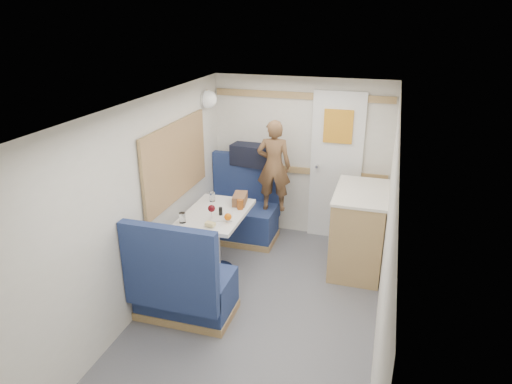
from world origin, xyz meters
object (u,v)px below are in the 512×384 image
(galley_counter, at_px, (358,229))
(duffel_bag, at_px, (253,155))
(orange_fruit, at_px, (228,217))
(bread_loaf, at_px, (240,199))
(dome_light, at_px, (208,99))
(tray, at_px, (221,215))
(dinette_table, at_px, (216,225))
(bench_far, at_px, (242,216))
(person, at_px, (274,166))
(cheese_block, at_px, (210,224))
(tumbler_left, at_px, (182,218))
(tumbler_mid, at_px, (212,197))
(beer_glass, at_px, (240,204))
(pepper_grinder, at_px, (221,212))
(wine_glass, at_px, (212,209))
(bench_near, at_px, (183,290))

(galley_counter, distance_m, duffel_bag, 1.60)
(orange_fruit, xyz_separation_m, bread_loaf, (-0.04, 0.49, -0.00))
(dome_light, bearing_deg, tray, -62.35)
(dinette_table, height_order, bench_far, bench_far)
(person, distance_m, cheese_block, 1.28)
(duffel_bag, height_order, tumbler_left, duffel_bag)
(dome_light, bearing_deg, tumbler_mid, -67.11)
(bench_far, relative_size, bread_loaf, 4.11)
(duffel_bag, height_order, beer_glass, duffel_bag)
(duffel_bag, xyz_separation_m, bread_loaf, (0.09, -0.82, -0.26))
(galley_counter, relative_size, person, 0.83)
(bench_far, xyz_separation_m, tumbler_mid, (-0.15, -0.59, 0.47))
(duffel_bag, xyz_separation_m, tumbler_mid, (-0.23, -0.85, -0.26))
(pepper_grinder, bearing_deg, bench_far, 95.50)
(cheese_block, bearing_deg, duffel_bag, 90.12)
(duffel_bag, xyz_separation_m, wine_glass, (-0.04, -1.32, -0.19))
(wine_glass, distance_m, tumbler_mid, 0.51)
(duffel_bag, relative_size, tumbler_left, 5.11)
(dinette_table, distance_m, tumbler_left, 0.46)
(bench_far, bearing_deg, bench_near, -90.00)
(dome_light, xyz_separation_m, orange_fruit, (0.60, -1.04, -0.97))
(dinette_table, height_order, galley_counter, galley_counter)
(wine_glass, bearing_deg, tray, 67.14)
(tray, bearing_deg, cheese_block, -91.69)
(orange_fruit, height_order, wine_glass, wine_glass)
(wine_glass, relative_size, bread_loaf, 0.66)
(tray, bearing_deg, galley_counter, 24.23)
(person, height_order, tray, person)
(bench_near, relative_size, dome_light, 5.25)
(bench_near, xyz_separation_m, pepper_grinder, (0.09, 0.78, 0.47))
(tumbler_left, bearing_deg, orange_fruit, 18.90)
(galley_counter, xyz_separation_m, cheese_block, (-1.38, -0.90, 0.29))
(duffel_bag, distance_m, tumbler_mid, 0.91)
(bench_far, relative_size, cheese_block, 10.91)
(orange_fruit, distance_m, tumbler_mid, 0.58)
(tumbler_left, bearing_deg, cheese_block, -3.12)
(dinette_table, distance_m, cheese_block, 0.41)
(galley_counter, height_order, orange_fruit, galley_counter)
(duffel_bag, relative_size, pepper_grinder, 5.37)
(duffel_bag, relative_size, tumbler_mid, 5.20)
(orange_fruit, xyz_separation_m, tumbler_left, (-0.43, -0.15, -0.00))
(bread_loaf, bearing_deg, cheese_block, -97.75)
(tray, height_order, orange_fruit, orange_fruit)
(beer_glass, bearing_deg, bread_loaf, 109.50)
(dinette_table, relative_size, tray, 2.99)
(wine_glass, bearing_deg, galley_counter, 27.58)
(person, distance_m, tray, 1.02)
(cheese_block, distance_m, beer_glass, 0.53)
(bread_loaf, bearing_deg, dome_light, 135.69)
(bench_far, distance_m, dome_light, 1.50)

